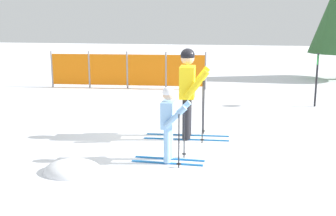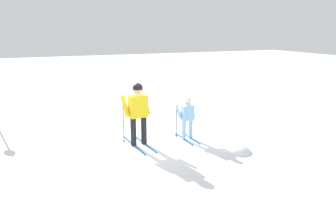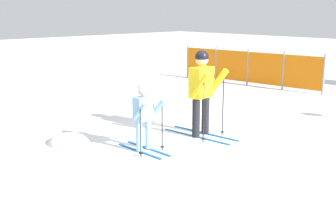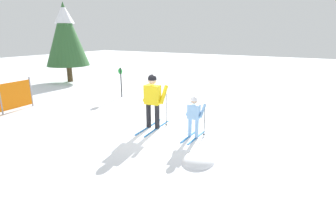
% 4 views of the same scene
% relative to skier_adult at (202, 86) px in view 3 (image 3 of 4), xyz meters
% --- Properties ---
extents(ground_plane, '(60.00, 60.00, 0.00)m').
position_rel_skier_adult_xyz_m(ground_plane, '(-0.10, -0.02, -0.99)').
color(ground_plane, white).
extents(skier_adult, '(1.60, 0.73, 1.68)m').
position_rel_skier_adult_xyz_m(skier_adult, '(0.00, 0.00, 0.00)').
color(skier_adult, '#1966B2').
rests_on(skier_adult, ground_plane).
extents(skier_child, '(1.12, 0.56, 1.19)m').
position_rel_skier_adult_xyz_m(skier_child, '(-0.08, -1.41, -0.30)').
color(skier_child, '#1966B2').
rests_on(skier_child, ground_plane).
extents(safety_fence, '(5.08, 0.49, 1.19)m').
position_rel_skier_adult_xyz_m(safety_fence, '(-2.81, 5.43, -0.40)').
color(safety_fence, gray).
rests_on(safety_fence, ground_plane).
extents(snow_mound, '(0.87, 0.74, 0.35)m').
position_rel_skier_adult_xyz_m(snow_mound, '(-1.38, -2.13, -0.99)').
color(snow_mound, white).
rests_on(snow_mound, ground_plane).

